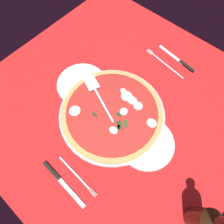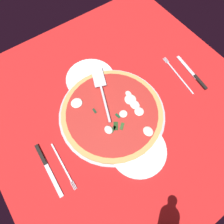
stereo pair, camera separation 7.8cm
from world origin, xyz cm
name	(u,v)px [view 2 (the right image)]	position (x,y,z in cm)	size (l,w,h in cm)	color
ground_plane	(119,103)	(0.00, 0.00, -0.40)	(105.64, 105.64, 0.80)	red
checker_pattern	(119,102)	(0.00, 0.00, 0.05)	(105.64, 105.64, 0.10)	white
pizza_pan	(112,113)	(-2.52, 5.44, 0.51)	(42.16, 42.16, 0.81)	#ABB1BA
dinner_plate_left	(138,150)	(-20.05, 6.14, 0.60)	(20.93, 20.93, 1.00)	white
dinner_plate_right	(90,79)	(16.47, 3.50, 0.60)	(21.02, 21.02, 1.00)	white
pizza	(113,112)	(-2.65, 5.29, 1.64)	(40.12, 40.12, 2.70)	tan
pizza_server	(102,90)	(6.85, 3.76, 3.95)	(25.32, 12.42, 1.00)	silver
place_setting_near	(186,75)	(-6.31, -31.68, 0.46)	(23.08, 15.73, 1.40)	white
place_setting_far	(54,166)	(-7.37, 33.97, 0.46)	(21.58, 11.79, 1.40)	white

